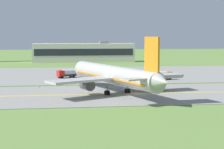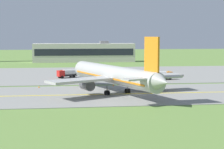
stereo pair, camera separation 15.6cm
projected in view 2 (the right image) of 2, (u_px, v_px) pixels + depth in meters
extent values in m
plane|color=olive|center=(136.00, 94.00, 81.86)|extent=(500.00, 500.00, 0.00)
cube|color=gray|center=(136.00, 94.00, 81.85)|extent=(240.00, 28.00, 0.10)
cube|color=gray|center=(142.00, 74.00, 124.51)|extent=(140.00, 52.00, 0.10)
cube|color=yellow|center=(136.00, 94.00, 81.85)|extent=(220.00, 0.60, 0.01)
cylinder|color=#ADADA8|center=(113.00, 75.00, 82.76)|extent=(16.25, 33.08, 4.00)
cone|color=#ADADA8|center=(80.00, 68.00, 98.65)|extent=(4.49, 3.82, 3.80)
cone|color=#ADADA8|center=(162.00, 82.00, 66.66)|extent=(4.34, 4.23, 3.40)
cube|color=orange|center=(113.00, 77.00, 82.82)|extent=(15.32, 30.58, 0.36)
cube|color=#1E232D|center=(84.00, 66.00, 96.65)|extent=(3.82, 2.93, 0.70)
cube|color=#ADADA8|center=(82.00, 80.00, 76.85)|extent=(15.41, 11.59, 0.50)
cylinder|color=#47474C|center=(87.00, 85.00, 79.70)|extent=(3.39, 4.01, 2.30)
cylinder|color=black|center=(84.00, 84.00, 81.09)|extent=(2.04, 1.01, 2.10)
cube|color=#ADADA8|center=(150.00, 76.00, 84.95)|extent=(15.71, 8.20, 0.50)
cylinder|color=#47474C|center=(138.00, 81.00, 85.89)|extent=(3.39, 4.01, 2.30)
cylinder|color=black|center=(134.00, 81.00, 87.28)|extent=(2.04, 1.01, 2.10)
cube|color=orange|center=(152.00, 54.00, 69.11)|extent=(1.99, 4.24, 6.50)
cube|color=#ADADA8|center=(138.00, 79.00, 67.89)|extent=(6.43, 4.91, 0.30)
cube|color=#ADADA8|center=(166.00, 77.00, 70.94)|extent=(6.42, 3.93, 0.30)
cylinder|color=slate|center=(89.00, 81.00, 94.41)|extent=(0.24, 0.24, 1.65)
cylinder|color=black|center=(89.00, 84.00, 94.50)|extent=(0.73, 1.15, 1.10)
cylinder|color=slate|center=(107.00, 89.00, 80.08)|extent=(0.24, 0.24, 1.65)
cylinder|color=black|center=(106.00, 93.00, 80.04)|extent=(0.73, 1.15, 1.10)
cylinder|color=black|center=(108.00, 93.00, 80.30)|extent=(0.73, 1.15, 1.10)
cylinder|color=slate|center=(128.00, 87.00, 82.56)|extent=(0.24, 0.24, 1.65)
cylinder|color=black|center=(127.00, 91.00, 82.52)|extent=(0.73, 1.15, 1.10)
cylinder|color=black|center=(129.00, 91.00, 82.78)|extent=(0.73, 1.15, 1.10)
cube|color=red|center=(61.00, 74.00, 110.83)|extent=(2.51, 2.60, 1.80)
cube|color=#1E232D|center=(58.00, 73.00, 110.38)|extent=(0.93, 1.70, 0.81)
cylinder|color=silver|center=(70.00, 72.00, 112.46)|extent=(4.56, 3.50, 1.80)
cube|color=#383838|center=(70.00, 75.00, 112.57)|extent=(4.70, 3.76, 0.24)
cylinder|color=orange|center=(61.00, 70.00, 110.73)|extent=(0.20, 0.20, 0.18)
cylinder|color=black|center=(62.00, 77.00, 110.12)|extent=(0.94, 0.67, 0.90)
cylinder|color=black|center=(59.00, 77.00, 111.77)|extent=(0.94, 0.67, 0.90)
cylinder|color=black|center=(74.00, 77.00, 112.20)|extent=(0.94, 0.67, 0.90)
cylinder|color=black|center=(71.00, 76.00, 113.93)|extent=(0.94, 0.67, 0.90)
cube|color=orange|center=(168.00, 75.00, 107.48)|extent=(2.17, 2.33, 1.80)
cube|color=#1E232D|center=(171.00, 74.00, 107.69)|extent=(0.49, 1.83, 0.81)
cylinder|color=silver|center=(159.00, 74.00, 106.49)|extent=(4.48, 2.62, 1.80)
cube|color=#383838|center=(159.00, 78.00, 106.60)|extent=(4.54, 2.92, 0.24)
cylinder|color=orange|center=(168.00, 71.00, 107.37)|extent=(0.20, 0.20, 0.18)
cylinder|color=black|center=(167.00, 78.00, 108.53)|extent=(0.94, 0.48, 0.90)
cylinder|color=black|center=(170.00, 79.00, 106.65)|extent=(0.94, 0.48, 0.90)
cylinder|color=black|center=(155.00, 78.00, 107.35)|extent=(0.94, 0.48, 0.90)
cylinder|color=black|center=(158.00, 79.00, 105.37)|extent=(0.94, 0.48, 0.90)
cube|color=beige|center=(84.00, 53.00, 177.95)|extent=(48.45, 8.24, 8.88)
cube|color=#1E232D|center=(85.00, 52.00, 173.79)|extent=(46.51, 0.10, 3.20)
cube|color=slate|center=(104.00, 42.00, 178.59)|extent=(4.00, 4.00, 1.20)
cone|color=orange|center=(113.00, 85.00, 93.94)|extent=(0.44, 0.44, 0.60)
cone|color=orange|center=(39.00, 87.00, 90.83)|extent=(0.44, 0.44, 0.60)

